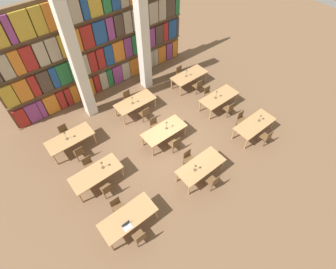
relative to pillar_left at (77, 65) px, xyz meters
name	(u,v)px	position (x,y,z in m)	size (l,w,h in m)	color
ground_plane	(165,141)	(1.81, -4.00, -3.00)	(40.00, 40.00, 0.00)	brown
bookshelf_bank	(100,45)	(1.81, 1.26, -0.31)	(10.57, 0.35, 5.50)	brown
pillar_left	(77,65)	(0.00, 0.00, 0.00)	(0.51, 0.51, 6.00)	silver
pillar_center	(143,38)	(3.62, 0.00, 0.00)	(0.51, 0.51, 6.00)	silver
reading_table_0	(128,218)	(-1.83, -6.43, -2.31)	(2.12, 0.95, 0.76)	tan
chair_0	(140,237)	(-1.87, -7.19, -2.53)	(0.42, 0.40, 0.87)	brown
chair_1	(117,206)	(-1.87, -5.67, -2.53)	(0.42, 0.40, 0.87)	brown
laptop	(127,226)	(-2.04, -6.71, -2.20)	(0.32, 0.22, 0.21)	silver
reading_table_1	(201,167)	(1.77, -6.48, -2.31)	(2.12, 0.95, 0.76)	tan
chair_2	(213,181)	(1.79, -7.24, -2.53)	(0.42, 0.40, 0.87)	brown
chair_3	(189,158)	(1.79, -5.72, -2.53)	(0.42, 0.40, 0.87)	brown
desk_lamp_0	(195,167)	(1.43, -6.49, -1.98)	(0.14, 0.14, 0.39)	brown
reading_table_2	(255,125)	(5.43, -6.37, -2.31)	(2.12, 0.95, 0.76)	tan
chair_4	(266,137)	(5.43, -7.13, -2.53)	(0.42, 0.40, 0.87)	brown
chair_5	(242,119)	(5.43, -5.62, -2.53)	(0.42, 0.40, 0.87)	brown
desk_lamp_1	(261,117)	(5.72, -6.38, -1.97)	(0.14, 0.14, 0.41)	brown
reading_table_3	(96,174)	(-1.83, -4.03, -2.31)	(2.12, 0.95, 0.76)	tan
chair_6	(107,189)	(-1.81, -4.79, -2.53)	(0.42, 0.40, 0.87)	brown
chair_7	(89,165)	(-1.81, -3.27, -2.53)	(0.42, 0.40, 0.87)	brown
desk_lamp_2	(102,164)	(-1.46, -4.00, -1.95)	(0.14, 0.14, 0.42)	brown
reading_table_4	(164,131)	(1.80, -3.97, -2.31)	(2.12, 0.95, 0.76)	tan
chair_8	(175,144)	(1.82, -4.73, -2.53)	(0.42, 0.40, 0.87)	brown
chair_9	(155,125)	(1.82, -3.21, -2.53)	(0.42, 0.40, 0.87)	brown
desk_lamp_3	(167,124)	(1.95, -3.97, -1.92)	(0.14, 0.14, 0.47)	brown
reading_table_5	(219,98)	(5.50, -3.97, -2.31)	(2.12, 0.95, 0.76)	tan
chair_10	(229,109)	(5.48, -4.73, -2.53)	(0.42, 0.40, 0.87)	brown
chair_11	(208,93)	(5.48, -3.21, -2.53)	(0.42, 0.40, 0.87)	brown
desk_lamp_4	(216,93)	(5.27, -3.92, -1.91)	(0.14, 0.14, 0.49)	brown
reading_table_6	(70,139)	(-1.85, -1.64, -2.31)	(2.12, 0.95, 0.76)	tan
chair_12	(79,152)	(-1.83, -2.40, -2.53)	(0.42, 0.40, 0.87)	brown
chair_13	(65,132)	(-1.83, -0.88, -2.53)	(0.42, 0.40, 0.87)	brown
desk_lamp_5	(65,134)	(-1.95, -1.63, -1.91)	(0.14, 0.14, 0.49)	brown
reading_table_7	(135,103)	(1.85, -1.50, -2.31)	(2.12, 0.95, 0.76)	tan
chair_14	(144,113)	(1.88, -2.26, -2.53)	(0.42, 0.40, 0.87)	brown
chair_15	(128,98)	(1.88, -0.75, -2.53)	(0.42, 0.40, 0.87)	brown
desk_lamp_6	(132,99)	(1.67, -1.54, -1.93)	(0.14, 0.14, 0.45)	brown
reading_table_8	(189,76)	(5.51, -1.61, -2.31)	(2.12, 0.95, 0.76)	tan
chair_16	(198,86)	(5.48, -2.37, -2.53)	(0.42, 0.40, 0.87)	brown
chair_17	(180,73)	(5.48, -0.85, -2.53)	(0.42, 0.40, 0.87)	brown
desk_lamp_7	(187,72)	(5.29, -1.60, -1.94)	(0.14, 0.14, 0.44)	brown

